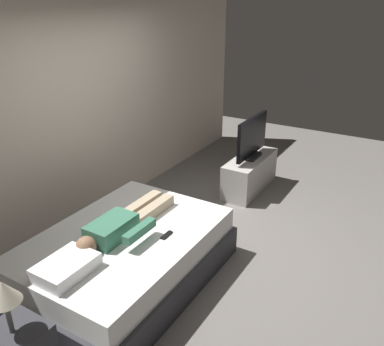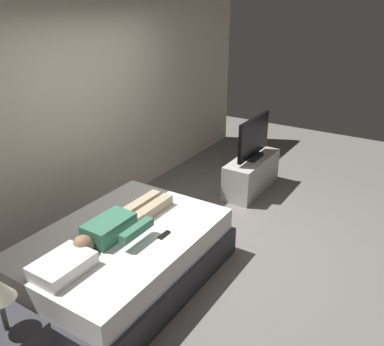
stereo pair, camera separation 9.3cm
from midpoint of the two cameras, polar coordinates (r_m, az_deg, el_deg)
ground_plane at (r=4.58m, az=3.34°, el=-11.13°), size 10.00×10.00×0.00m
back_wall at (r=5.28m, az=-11.39°, el=9.97°), size 6.40×0.10×2.80m
bed at (r=4.11m, az=-9.02°, el=-11.56°), size 2.04×1.45×0.54m
pillow at (r=3.53m, az=-16.96°, el=-12.34°), size 0.48×0.34×0.12m
person at (r=3.95m, az=-9.39°, el=-6.97°), size 1.26×0.46×0.18m
remote at (r=3.86m, az=-3.24°, el=-8.65°), size 0.15×0.04×0.02m
tv_stand at (r=5.91m, az=8.77°, el=-0.15°), size 1.10×0.40×0.50m
tv at (r=5.72m, az=9.10°, el=4.75°), size 0.88×0.20×0.59m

